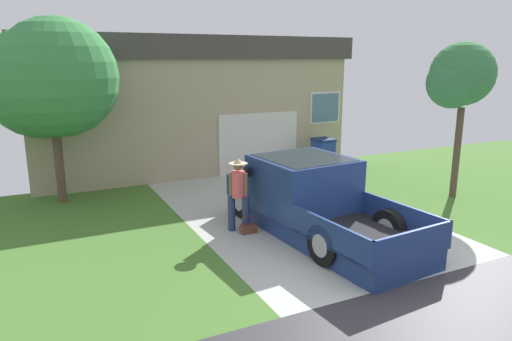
# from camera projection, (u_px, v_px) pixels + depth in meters

# --- Properties ---
(ground) EXTENTS (29.20, 18.60, 0.18)m
(ground) POSITION_uv_depth(u_px,v_px,m) (508.00, 339.00, 6.51)
(ground) COLOR #B5B9AF
(pickup_truck) EXTENTS (2.41, 5.28, 1.64)m
(pickup_truck) POSITION_uv_depth(u_px,v_px,m) (308.00, 199.00, 10.49)
(pickup_truck) COLOR navy
(pickup_truck) RESTS_ON ground
(person_with_hat) EXTENTS (0.42, 0.41, 1.68)m
(person_with_hat) POSITION_uv_depth(u_px,v_px,m) (238.00, 192.00, 10.34)
(person_with_hat) COLOR navy
(person_with_hat) RESTS_ON ground
(handbag) EXTENTS (0.37, 0.17, 0.41)m
(handbag) POSITION_uv_depth(u_px,v_px,m) (248.00, 228.00, 10.39)
(handbag) COLOR brown
(handbag) RESTS_ON ground
(house_with_garage) EXTENTS (10.94, 6.85, 4.50)m
(house_with_garage) POSITION_uv_depth(u_px,v_px,m) (177.00, 100.00, 17.61)
(house_with_garage) COLOR tan
(house_with_garage) RESTS_ON ground
(front_yard_tree) EXTENTS (1.83, 1.69, 4.24)m
(front_yard_tree) POSITION_uv_depth(u_px,v_px,m) (459.00, 78.00, 12.40)
(front_yard_tree) COLOR brown
(front_yard_tree) RESTS_ON ground
(neighbor_tree) EXTENTS (3.35, 3.49, 4.83)m
(neighbor_tree) POSITION_uv_depth(u_px,v_px,m) (50.00, 80.00, 11.91)
(neighbor_tree) COLOR brown
(neighbor_tree) RESTS_ON ground
(wheeled_trash_bin) EXTENTS (0.60, 0.72, 1.14)m
(wheeled_trash_bin) POSITION_uv_depth(u_px,v_px,m) (323.00, 154.00, 15.95)
(wheeled_trash_bin) COLOR navy
(wheeled_trash_bin) RESTS_ON ground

